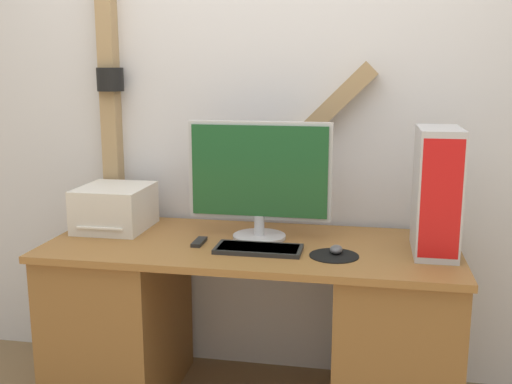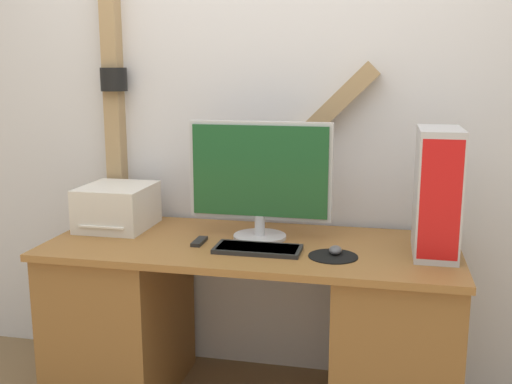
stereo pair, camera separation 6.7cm
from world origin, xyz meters
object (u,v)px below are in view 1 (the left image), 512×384
object	(u,v)px
monitor	(259,177)
computer_tower	(437,191)
mouse	(336,249)
remote_control	(199,242)
keyboard	(259,249)
printer	(115,208)

from	to	relation	value
monitor	computer_tower	size ratio (longest dim) A/B	1.23
mouse	remote_control	distance (m)	0.59
computer_tower	monitor	bearing A→B (deg)	174.33
mouse	computer_tower	distance (m)	0.47
keyboard	remote_control	bearing A→B (deg)	168.03
mouse	computer_tower	size ratio (longest dim) A/B	0.14
remote_control	mouse	bearing A→B (deg)	-3.97
mouse	remote_control	world-z (taller)	mouse
keyboard	remote_control	world-z (taller)	keyboard
computer_tower	remote_control	size ratio (longest dim) A/B	4.05
monitor	keyboard	size ratio (longest dim) A/B	1.76
computer_tower	remote_control	xyz separation A→B (m)	(-0.98, -0.06, -0.25)
keyboard	printer	world-z (taller)	printer
printer	mouse	bearing A→B (deg)	-11.59
computer_tower	remote_control	bearing A→B (deg)	-176.44
keyboard	printer	size ratio (longest dim) A/B	1.02
computer_tower	remote_control	distance (m)	1.01
monitor	remote_control	world-z (taller)	monitor
computer_tower	remote_control	world-z (taller)	computer_tower
printer	computer_tower	bearing A→B (deg)	-4.50
keyboard	mouse	distance (m)	0.32
monitor	printer	size ratio (longest dim) A/B	1.79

